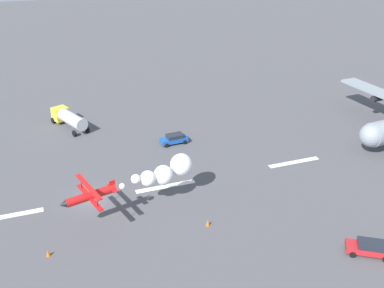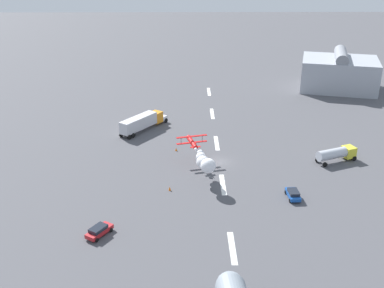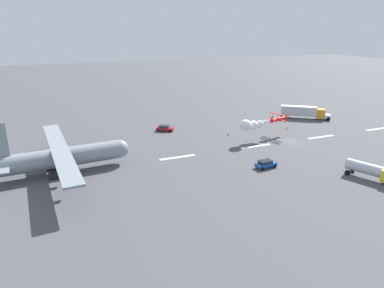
{
  "view_description": "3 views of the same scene",
  "coord_description": "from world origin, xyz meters",
  "px_view_note": "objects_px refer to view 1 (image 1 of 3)",
  "views": [
    {
      "loc": [
        -4.0,
        -47.6,
        30.45
      ],
      "look_at": [
        14.35,
        2.82,
        4.08
      ],
      "focal_mm": 41.43,
      "sensor_mm": 36.0,
      "label": 1
    },
    {
      "loc": [
        85.34,
        -6.48,
        40.88
      ],
      "look_at": [
        -0.39,
        -5.55,
        3.81
      ],
      "focal_mm": 43.79,
      "sensor_mm": 36.0,
      "label": 2
    },
    {
      "loc": [
        51.65,
        64.8,
        26.35
      ],
      "look_at": [
        25.64,
        0.0,
        2.58
      ],
      "focal_mm": 32.16,
      "sensor_mm": 36.0,
      "label": 3
    }
  ],
  "objects_px": {
    "fuel_tanker_truck": "(69,118)",
    "followme_car_yellow": "(369,248)",
    "traffic_cone_far": "(208,223)",
    "stunt_biplane_red": "(159,174)",
    "traffic_cone_near": "(48,253)",
    "airport_staff_sedan": "(174,139)"
  },
  "relations": [
    {
      "from": "fuel_tanker_truck",
      "to": "followme_car_yellow",
      "type": "height_order",
      "value": "fuel_tanker_truck"
    },
    {
      "from": "fuel_tanker_truck",
      "to": "traffic_cone_far",
      "type": "relative_size",
      "value": 11.8
    },
    {
      "from": "fuel_tanker_truck",
      "to": "stunt_biplane_red",
      "type": "bearing_deg",
      "value": -73.92
    },
    {
      "from": "stunt_biplane_red",
      "to": "traffic_cone_near",
      "type": "bearing_deg",
      "value": -158.73
    },
    {
      "from": "fuel_tanker_truck",
      "to": "airport_staff_sedan",
      "type": "bearing_deg",
      "value": -38.85
    },
    {
      "from": "fuel_tanker_truck",
      "to": "traffic_cone_near",
      "type": "bearing_deg",
      "value": -99.86
    },
    {
      "from": "traffic_cone_far",
      "to": "airport_staff_sedan",
      "type": "bearing_deg",
      "value": 82.22
    },
    {
      "from": "followme_car_yellow",
      "to": "traffic_cone_near",
      "type": "distance_m",
      "value": 33.05
    },
    {
      "from": "airport_staff_sedan",
      "to": "traffic_cone_near",
      "type": "distance_m",
      "value": 28.99
    },
    {
      "from": "followme_car_yellow",
      "to": "traffic_cone_far",
      "type": "bearing_deg",
      "value": 143.47
    },
    {
      "from": "stunt_biplane_red",
      "to": "airport_staff_sedan",
      "type": "xyz_separation_m",
      "value": [
        6.8,
        15.44,
        -3.43
      ]
    },
    {
      "from": "airport_staff_sedan",
      "to": "traffic_cone_near",
      "type": "relative_size",
      "value": 5.78
    },
    {
      "from": "stunt_biplane_red",
      "to": "traffic_cone_near",
      "type": "height_order",
      "value": "stunt_biplane_red"
    },
    {
      "from": "airport_staff_sedan",
      "to": "stunt_biplane_red",
      "type": "bearing_deg",
      "value": -113.77
    },
    {
      "from": "stunt_biplane_red",
      "to": "followme_car_yellow",
      "type": "relative_size",
      "value": 3.39
    },
    {
      "from": "followme_car_yellow",
      "to": "traffic_cone_near",
      "type": "height_order",
      "value": "followme_car_yellow"
    },
    {
      "from": "fuel_tanker_truck",
      "to": "airport_staff_sedan",
      "type": "height_order",
      "value": "fuel_tanker_truck"
    },
    {
      "from": "traffic_cone_near",
      "to": "fuel_tanker_truck",
      "type": "bearing_deg",
      "value": 80.14
    },
    {
      "from": "stunt_biplane_red",
      "to": "traffic_cone_far",
      "type": "xyz_separation_m",
      "value": [
        3.86,
        -6.05,
        -3.87
      ]
    },
    {
      "from": "airport_staff_sedan",
      "to": "traffic_cone_far",
      "type": "height_order",
      "value": "airport_staff_sedan"
    },
    {
      "from": "fuel_tanker_truck",
      "to": "traffic_cone_near",
      "type": "height_order",
      "value": "fuel_tanker_truck"
    },
    {
      "from": "followme_car_yellow",
      "to": "traffic_cone_far",
      "type": "xyz_separation_m",
      "value": [
        -13.8,
        10.22,
        -0.44
      ]
    }
  ]
}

